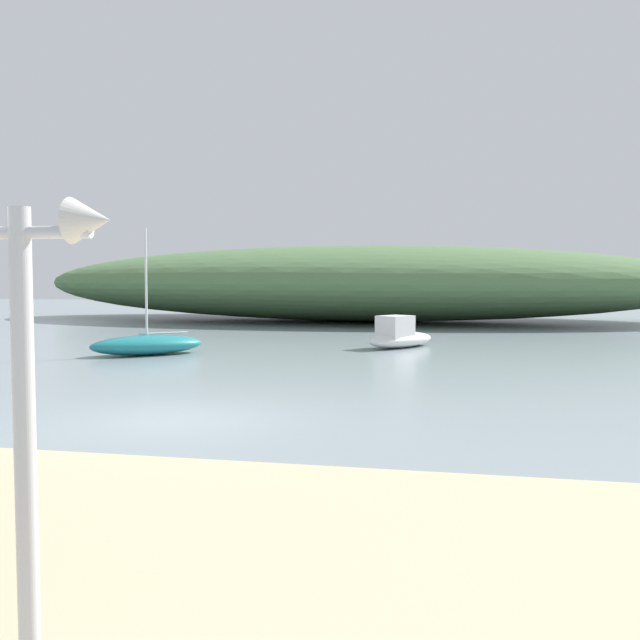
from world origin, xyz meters
TOP-DOWN VIEW (x-y plane):
  - ground_plane at (0.00, 0.00)m, footprint 120.00×120.00m
  - distant_hill at (-1.37, 30.61)m, footprint 39.55×14.41m
  - motorboat_off_point at (2.63, 14.55)m, footprint 2.84×3.54m
  - sailboat_near_shore at (-5.47, 10.25)m, footprint 3.82×3.61m

SIDE VIEW (x-z plane):
  - ground_plane at x=0.00m, z-range 0.00..0.00m
  - sailboat_near_shore at x=-5.47m, z-range -1.80..2.50m
  - motorboat_off_point at x=2.63m, z-range -0.17..1.03m
  - distant_hill at x=-1.37m, z-range 0.00..4.43m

